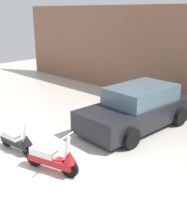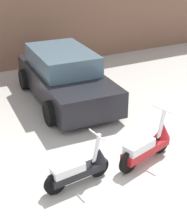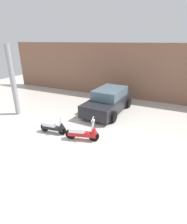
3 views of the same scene
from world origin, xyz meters
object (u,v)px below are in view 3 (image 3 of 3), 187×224
Objects in this scene: scooter_front_left at (54,127)px; support_column_side at (13,81)px; scooter_front_right at (84,132)px; car_rear_left at (109,101)px.

support_column_side is (-3.39, 0.98, 1.63)m from scooter_front_left.
scooter_front_right is 0.35× the size of car_rear_left.
support_column_side is at bearing -56.70° from car_rear_left.
scooter_front_left is 1.55m from scooter_front_right.
car_rear_left is at bearing 64.79° from scooter_front_left.
scooter_front_right is 3.70m from car_rear_left.
scooter_front_right is 5.27m from support_column_side.
scooter_front_left is 3.88m from support_column_side.
car_rear_left is at bearing 30.19° from support_column_side.
car_rear_left reaches higher than scooter_front_right.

